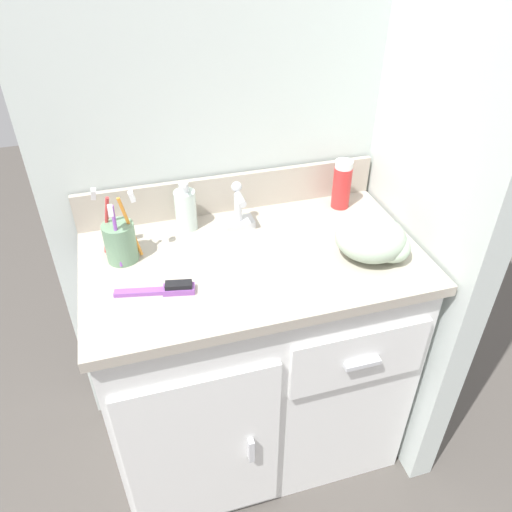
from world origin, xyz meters
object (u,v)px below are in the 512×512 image
at_px(soap_dispenser, 186,209).
at_px(hairbrush, 166,289).
at_px(toothbrush_cup, 120,241).
at_px(hand_towel, 375,239).
at_px(shaving_cream_can, 342,184).

height_order(soap_dispenser, hairbrush, soap_dispenser).
xyz_separation_m(toothbrush_cup, hand_towel, (0.65, -0.17, -0.01)).
relative_size(shaving_cream_can, hand_towel, 0.80).
relative_size(toothbrush_cup, hand_towel, 1.04).
bearing_deg(soap_dispenser, hairbrush, -109.74).
height_order(toothbrush_cup, hairbrush, toothbrush_cup).
bearing_deg(hairbrush, soap_dispenser, 81.57).
bearing_deg(hairbrush, shaving_cream_can, 35.99).
height_order(shaving_cream_can, hand_towel, shaving_cream_can).
bearing_deg(hairbrush, toothbrush_cup, 129.64).
bearing_deg(soap_dispenser, toothbrush_cup, -151.24).
bearing_deg(toothbrush_cup, hand_towel, -14.46).
bearing_deg(hairbrush, hand_towel, 11.64).
bearing_deg(hand_towel, hairbrush, -179.67).
height_order(shaving_cream_can, hairbrush, shaving_cream_can).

